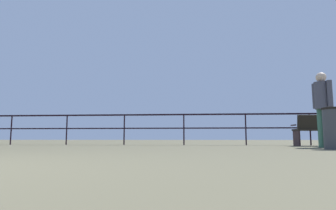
# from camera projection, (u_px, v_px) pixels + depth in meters

# --- Properties ---
(pier_railing) EXTENTS (19.78, 0.05, 1.01)m
(pier_railing) POSITION_uv_depth(u_px,v_px,m) (124.00, 122.00, 9.31)
(pier_railing) COLOR black
(pier_railing) RESTS_ON ground_plane
(bench_near_left) EXTENTS (1.64, 0.68, 0.87)m
(bench_near_left) POSITION_uv_depth(u_px,v_px,m) (325.00, 128.00, 7.87)
(bench_near_left) COLOR black
(bench_near_left) RESTS_ON ground_plane
(person_by_bench) EXTENTS (0.35, 0.56, 1.82)m
(person_by_bench) POSITION_uv_depth(u_px,v_px,m) (323.00, 104.00, 6.78)
(person_by_bench) COLOR #386851
(person_by_bench) RESTS_ON ground_plane
(trash_bin) EXTENTS (0.45, 0.45, 0.84)m
(trash_bin) POSITION_uv_depth(u_px,v_px,m) (335.00, 128.00, 5.69)
(trash_bin) COLOR #3B3D41
(trash_bin) RESTS_ON ground_plane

